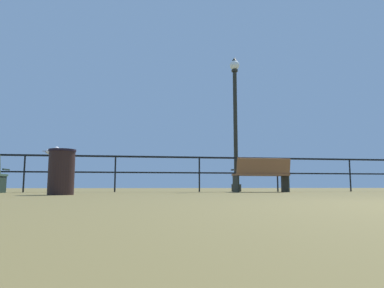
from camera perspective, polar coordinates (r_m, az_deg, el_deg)
The scene contains 5 objects.
pier_railing at distance 10.36m, azimuth 7.66°, elevation -3.55°, with size 21.34×0.05×1.01m.
bench_near_left at distance 9.63m, azimuth 11.32°, elevation -4.68°, with size 1.54×0.70×0.90m.
lamppost_center at distance 10.85m, azimuth 7.07°, elevation 4.13°, with size 0.30×0.30×4.18m.
seagull_on_rail at distance 10.19m, azimuth -21.81°, elevation -1.06°, with size 0.46×0.23×0.22m.
trash_bin at distance 6.90m, azimuth -20.49°, elevation -4.28°, with size 0.49×0.49×0.84m.
Camera 1 is at (-3.00, -1.85, 0.16)m, focal length 32.74 mm.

